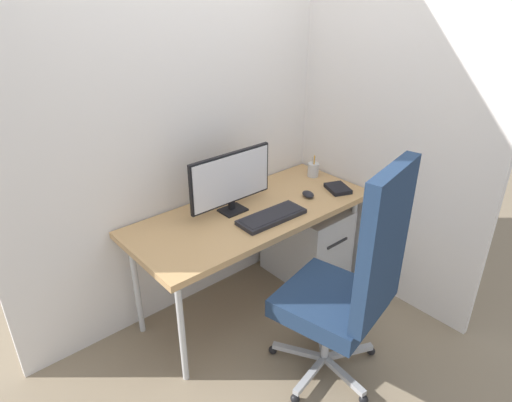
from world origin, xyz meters
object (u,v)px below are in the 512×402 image
Objects in this scene: pen_holder at (313,170)px; filing_cabinet at (306,241)px; monitor at (231,180)px; notebook at (338,188)px; mouse at (308,194)px; office_chair at (352,281)px; keyboard at (272,217)px.

filing_cabinet is at bearing -144.92° from pen_holder.
pen_holder is (0.15, 0.11, 0.49)m from filing_cabinet.
filing_cabinet is at bearing -6.81° from monitor.
filing_cabinet is at bearing 143.76° from notebook.
notebook is (0.23, -0.06, -0.01)m from mouse.
notebook reaches higher than filing_cabinet.
filing_cabinet is 5.85× the size of mouse.
mouse is 0.24m from notebook.
office_chair is at bearing -86.13° from monitor.
keyboard is at bearing -64.60° from monitor.
office_chair reaches higher than filing_cabinet.
keyboard is (-0.51, -0.17, 0.45)m from filing_cabinet.
notebook is (0.66, 0.65, 0.08)m from office_chair.
pen_holder reaches higher than notebook.
filing_cabinet is at bearing 53.01° from mouse.
filing_cabinet is at bearing 18.14° from keyboard.
monitor is (-0.06, 0.90, 0.27)m from office_chair.
office_chair is at bearing -112.88° from notebook.
monitor is 0.79m from pen_holder.
filing_cabinet is 3.41× the size of pen_holder.
pen_holder is at bearing 22.51° from keyboard.
office_chair is 7.53× the size of notebook.
filing_cabinet is 0.70m from keyboard.
pen_holder is at bearing 2.46° from monitor.
mouse reaches higher than notebook.
office_chair is 1.18m from pen_holder.
monitor is 0.56m from mouse.
pen_holder reaches higher than keyboard.
mouse is (0.38, 0.06, 0.01)m from keyboard.
office_chair is at bearing -127.49° from pen_holder.
pen_holder is 0.96× the size of notebook.
mouse is (-0.13, -0.11, 0.46)m from filing_cabinet.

